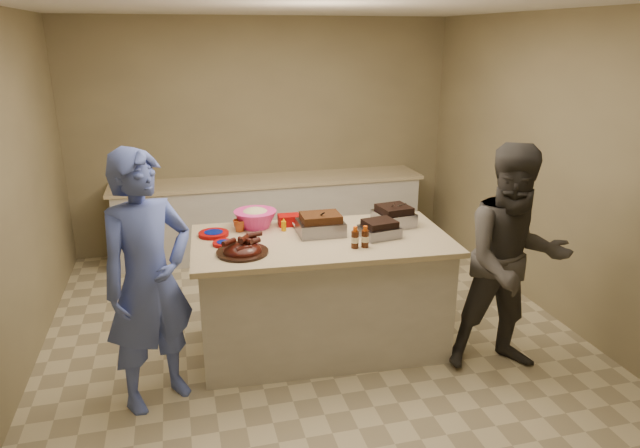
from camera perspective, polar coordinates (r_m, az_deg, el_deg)
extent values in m
cube|color=#47230F|center=(4.60, 0.06, -1.02)|extent=(0.37, 0.28, 0.11)
cube|color=black|center=(4.56, 5.95, -1.28)|extent=(0.32, 0.28, 0.09)
cube|color=gray|center=(4.85, 7.35, -0.13)|extent=(0.33, 0.33, 0.12)
cylinder|color=silver|center=(4.81, 0.28, -0.14)|extent=(0.35, 0.35, 0.05)
cube|color=orange|center=(4.98, 7.47, 0.37)|extent=(0.30, 0.22, 0.08)
cylinder|color=#381809|center=(4.33, 4.50, -2.31)|extent=(0.06, 0.06, 0.17)
cylinder|color=#381809|center=(4.31, 3.50, -2.40)|extent=(0.06, 0.06, 0.17)
cylinder|color=#DE9400|center=(4.68, -3.64, -0.68)|extent=(0.04, 0.04, 0.11)
imported|color=silver|center=(4.76, -1.90, -0.33)|extent=(0.15, 0.05, 0.15)
cylinder|color=#8C0504|center=(4.64, -10.58, -1.15)|extent=(0.25, 0.25, 0.03)
cylinder|color=#8C0504|center=(4.42, -9.60, -2.07)|extent=(0.18, 0.18, 0.02)
imported|color=#AF4716|center=(4.71, -8.02, -0.72)|extent=(0.11, 0.10, 0.11)
cube|color=#8C0504|center=(4.82, -3.11, -0.10)|extent=(0.18, 0.14, 0.09)
imported|color=#5065C0|center=(4.45, -15.64, -16.36)|extent=(1.50, 1.91, 0.44)
imported|color=#44423D|center=(4.88, 17.67, -13.22)|extent=(1.15, 1.89, 0.67)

